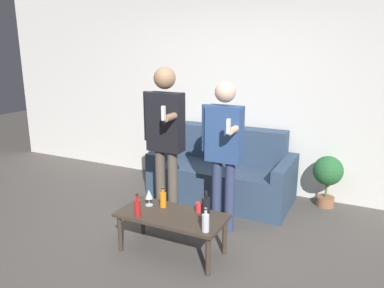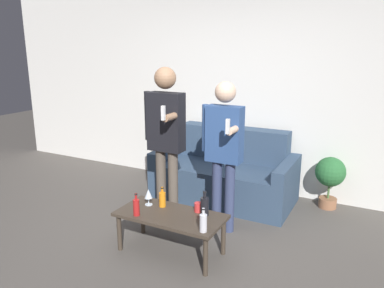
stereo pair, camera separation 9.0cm
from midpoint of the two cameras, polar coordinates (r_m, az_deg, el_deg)
ground_plane at (r=3.61m, az=-5.87°, el=-17.27°), size 16.00×16.00×0.00m
wall_back at (r=5.08m, az=7.62°, el=8.23°), size 8.00×0.06×2.70m
couch at (r=4.83m, az=5.66°, el=-4.63°), size 1.73×0.88×0.89m
coffee_table at (r=3.56m, az=-2.54°, el=-11.27°), size 1.01×0.49×0.39m
bottle_orange at (r=3.48m, az=2.68°, el=-9.39°), size 0.08×0.08×0.24m
bottle_green at (r=3.51m, az=-7.75°, el=-9.46°), size 0.06×0.06×0.21m
bottle_dark at (r=3.20m, az=2.56°, el=-11.85°), size 0.06×0.06×0.21m
bottle_yellow at (r=3.67m, az=-3.83°, el=-8.35°), size 0.06×0.06×0.20m
wine_glass_near at (r=3.71m, az=-5.96°, el=-7.62°), size 0.08×0.08×0.16m
cup_on_table at (r=3.57m, az=1.69°, el=-9.61°), size 0.07×0.07×0.09m
person_standing_left at (r=3.97m, az=-3.39°, el=1.82°), size 0.45×0.43×1.71m
person_standing_right at (r=3.80m, az=5.54°, el=-0.05°), size 0.43×0.40×1.58m
potted_plant at (r=4.80m, az=20.81°, el=-4.46°), size 0.36×0.36×0.63m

